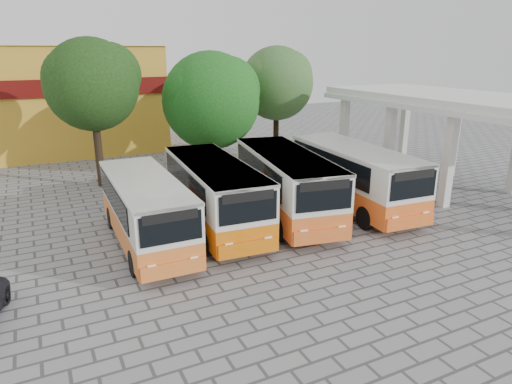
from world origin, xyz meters
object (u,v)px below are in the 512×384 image
bus_far_right (354,173)px  bus_centre_left (214,191)px  bus_centre_right (286,181)px  bus_far_left (146,207)px

bus_far_right → bus_centre_left: bearing=179.8°
bus_centre_right → bus_far_right: (3.74, -0.30, -0.01)m
bus_centre_left → bus_centre_right: size_ratio=0.94×
bus_centre_left → bus_far_right: 7.32m
bus_far_left → bus_far_right: size_ratio=0.90×
bus_far_left → bus_centre_right: bearing=3.9°
bus_far_left → bus_far_right: bus_far_right is taller
bus_far_left → bus_centre_right: bus_centre_right is taller
bus_centre_right → bus_centre_left: bearing=-173.2°
bus_far_left → bus_centre_right: size_ratio=0.87×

